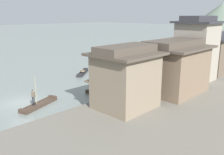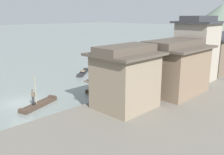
{
  "view_description": "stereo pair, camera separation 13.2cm",
  "coord_description": "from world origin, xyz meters",
  "px_view_note": "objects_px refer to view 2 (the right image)",
  "views": [
    {
      "loc": [
        25.27,
        -11.53,
        9.54
      ],
      "look_at": [
        3.1,
        11.22,
        1.38
      ],
      "focal_mm": 39.81,
      "sensor_mm": 36.0,
      "label": 1
    },
    {
      "loc": [
        25.37,
        -11.44,
        9.54
      ],
      "look_at": [
        3.1,
        11.22,
        1.38
      ],
      "focal_mm": 39.81,
      "sensor_mm": 36.0,
      "label": 2
    }
  ],
  "objects_px": {
    "house_waterfront_nearest": "(125,78)",
    "mooring_post_dock_near": "(112,93)",
    "house_waterfront_tall": "(196,49)",
    "mooring_post_dock_mid": "(163,77)",
    "boat_moored_nearest": "(116,74)",
    "house_waterfront_narrow": "(213,54)",
    "boatman_person": "(33,95)",
    "boat_foreground_poled": "(39,105)",
    "boat_moored_far": "(102,88)",
    "boat_moored_third": "(83,73)",
    "house_waterfront_second": "(173,67)",
    "boat_moored_second": "(203,47)"
  },
  "relations": [
    {
      "from": "house_waterfront_nearest",
      "to": "mooring_post_dock_near",
      "type": "distance_m",
      "value": 4.37
    },
    {
      "from": "house_waterfront_nearest",
      "to": "house_waterfront_tall",
      "type": "bearing_deg",
      "value": 90.44
    },
    {
      "from": "house_waterfront_tall",
      "to": "mooring_post_dock_mid",
      "type": "xyz_separation_m",
      "value": [
        -3.08,
        -3.08,
        -3.92
      ]
    },
    {
      "from": "boat_moored_nearest",
      "to": "house_waterfront_narrow",
      "type": "relative_size",
      "value": 0.66
    },
    {
      "from": "boatman_person",
      "to": "boat_moored_nearest",
      "type": "relative_size",
      "value": 0.71
    },
    {
      "from": "boat_foreground_poled",
      "to": "house_waterfront_narrow",
      "type": "relative_size",
      "value": 0.76
    },
    {
      "from": "boat_moored_far",
      "to": "house_waterfront_tall",
      "type": "distance_m",
      "value": 14.03
    },
    {
      "from": "house_waterfront_narrow",
      "to": "mooring_post_dock_mid",
      "type": "xyz_separation_m",
      "value": [
        -3.0,
        -9.09,
        -2.61
      ]
    },
    {
      "from": "house_waterfront_narrow",
      "to": "boat_moored_third",
      "type": "bearing_deg",
      "value": -139.23
    },
    {
      "from": "house_waterfront_narrow",
      "to": "house_waterfront_second",
      "type": "bearing_deg",
      "value": -86.63
    },
    {
      "from": "boat_moored_second",
      "to": "mooring_post_dock_near",
      "type": "height_order",
      "value": "mooring_post_dock_near"
    },
    {
      "from": "boat_moored_second",
      "to": "house_waterfront_tall",
      "type": "xyz_separation_m",
      "value": [
        16.14,
        -37.88,
        4.64
      ]
    },
    {
      "from": "boatman_person",
      "to": "boat_moored_second",
      "type": "distance_m",
      "value": 59.18
    },
    {
      "from": "boat_foreground_poled",
      "to": "house_waterfront_nearest",
      "type": "relative_size",
      "value": 0.8
    },
    {
      "from": "house_waterfront_second",
      "to": "house_waterfront_narrow",
      "type": "bearing_deg",
      "value": 93.37
    },
    {
      "from": "boat_moored_third",
      "to": "mooring_post_dock_mid",
      "type": "distance_m",
      "value": 13.29
    },
    {
      "from": "boat_moored_far",
      "to": "house_waterfront_second",
      "type": "height_order",
      "value": "house_waterfront_second"
    },
    {
      "from": "boat_moored_second",
      "to": "mooring_post_dock_mid",
      "type": "bearing_deg",
      "value": -72.32
    },
    {
      "from": "boat_moored_third",
      "to": "mooring_post_dock_near",
      "type": "distance_m",
      "value": 13.91
    },
    {
      "from": "house_waterfront_second",
      "to": "boat_foreground_poled",
      "type": "bearing_deg",
      "value": -122.62
    },
    {
      "from": "house_waterfront_tall",
      "to": "house_waterfront_second",
      "type": "bearing_deg",
      "value": -84.43
    },
    {
      "from": "boat_moored_third",
      "to": "house_waterfront_tall",
      "type": "distance_m",
      "value": 17.9
    },
    {
      "from": "boat_moored_far",
      "to": "mooring_post_dock_mid",
      "type": "xyz_separation_m",
      "value": [
        3.98,
        8.11,
        0.74
      ]
    },
    {
      "from": "house_waterfront_second",
      "to": "house_waterfront_tall",
      "type": "distance_m",
      "value": 7.19
    },
    {
      "from": "house_waterfront_narrow",
      "to": "mooring_post_dock_mid",
      "type": "bearing_deg",
      "value": -108.25
    },
    {
      "from": "boatman_person",
      "to": "boat_moored_third",
      "type": "distance_m",
      "value": 15.69
    },
    {
      "from": "mooring_post_dock_near",
      "to": "boat_moored_second",
      "type": "bearing_deg",
      "value": 104.3
    },
    {
      "from": "boatman_person",
      "to": "house_waterfront_narrow",
      "type": "bearing_deg",
      "value": 74.87
    },
    {
      "from": "boat_moored_nearest",
      "to": "house_waterfront_narrow",
      "type": "xyz_separation_m",
      "value": [
        11.21,
        10.18,
        3.41
      ]
    },
    {
      "from": "house_waterfront_second",
      "to": "mooring_post_dock_near",
      "type": "relative_size",
      "value": 10.35
    },
    {
      "from": "boat_moored_second",
      "to": "house_waterfront_second",
      "type": "height_order",
      "value": "house_waterfront_second"
    },
    {
      "from": "boat_foreground_poled",
      "to": "mooring_post_dock_mid",
      "type": "relative_size",
      "value": 6.31
    },
    {
      "from": "house_waterfront_second",
      "to": "house_waterfront_tall",
      "type": "xyz_separation_m",
      "value": [
        -0.69,
        7.04,
        1.32
      ]
    },
    {
      "from": "mooring_post_dock_mid",
      "to": "boat_moored_nearest",
      "type": "bearing_deg",
      "value": -172.46
    },
    {
      "from": "house_waterfront_tall",
      "to": "mooring_post_dock_mid",
      "type": "bearing_deg",
      "value": -135.0
    },
    {
      "from": "boat_moored_far",
      "to": "house_waterfront_narrow",
      "type": "height_order",
      "value": "house_waterfront_narrow"
    },
    {
      "from": "boat_moored_nearest",
      "to": "boat_moored_far",
      "type": "bearing_deg",
      "value": -58.93
    },
    {
      "from": "boat_moored_third",
      "to": "house_waterfront_second",
      "type": "height_order",
      "value": "house_waterfront_second"
    },
    {
      "from": "house_waterfront_nearest",
      "to": "mooring_post_dock_mid",
      "type": "xyz_separation_m",
      "value": [
        -3.19,
        11.69,
        -2.61
      ]
    },
    {
      "from": "boat_moored_far",
      "to": "house_waterfront_nearest",
      "type": "xyz_separation_m",
      "value": [
        7.17,
        -3.58,
        3.35
      ]
    },
    {
      "from": "boat_moored_third",
      "to": "house_waterfront_narrow",
      "type": "relative_size",
      "value": 0.66
    },
    {
      "from": "boat_foreground_poled",
      "to": "boat_moored_second",
      "type": "bearing_deg",
      "value": 98.44
    },
    {
      "from": "house_waterfront_narrow",
      "to": "boatman_person",
      "type": "bearing_deg",
      "value": -105.13
    },
    {
      "from": "mooring_post_dock_near",
      "to": "house_waterfront_nearest",
      "type": "bearing_deg",
      "value": -23.91
    },
    {
      "from": "boat_foreground_poled",
      "to": "mooring_post_dock_near",
      "type": "xyz_separation_m",
      "value": [
        4.48,
        6.57,
        0.8
      ]
    },
    {
      "from": "mooring_post_dock_mid",
      "to": "boat_foreground_poled",
      "type": "bearing_deg",
      "value": -104.89
    },
    {
      "from": "house_waterfront_narrow",
      "to": "mooring_post_dock_near",
      "type": "height_order",
      "value": "house_waterfront_narrow"
    },
    {
      "from": "house_waterfront_tall",
      "to": "mooring_post_dock_near",
      "type": "distance_m",
      "value": 14.25
    },
    {
      "from": "house_waterfront_second",
      "to": "house_waterfront_tall",
      "type": "height_order",
      "value": "house_waterfront_tall"
    },
    {
      "from": "house_waterfront_tall",
      "to": "mooring_post_dock_mid",
      "type": "distance_m",
      "value": 5.86
    }
  ]
}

